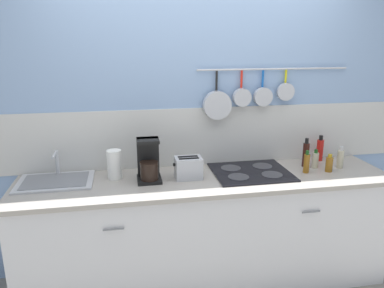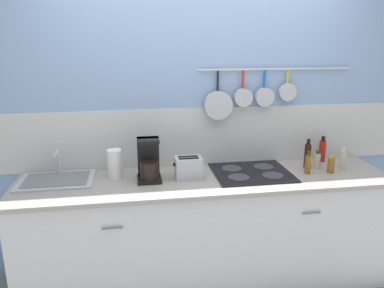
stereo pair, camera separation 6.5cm
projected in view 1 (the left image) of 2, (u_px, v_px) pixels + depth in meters
name	position (u px, v px, depth m)	size (l,w,h in m)	color
ground_plane	(206.00, 280.00, 3.11)	(12.00, 12.00, 0.00)	gray
wall_back	(198.00, 121.00, 3.11)	(7.20, 0.15, 2.60)	#84A3CC
cabinet_base	(207.00, 233.00, 2.99)	(2.84, 0.64, 0.87)	silver
countertop	(207.00, 180.00, 2.86)	(2.88, 0.66, 0.03)	#A59E93
sink_basin	(56.00, 180.00, 2.77)	(0.54, 0.38, 0.21)	#B7BABF
paper_towel_roll	(114.00, 164.00, 2.83)	(0.11, 0.11, 0.22)	white
coffee_maker	(149.00, 163.00, 2.79)	(0.18, 0.20, 0.32)	black
toaster	(188.00, 168.00, 2.84)	(0.22, 0.14, 0.17)	#B7BABF
cooktop	(251.00, 172.00, 2.97)	(0.60, 0.52, 0.01)	black
bottle_cooking_wine	(307.00, 163.00, 2.96)	(0.05, 0.05, 0.18)	#8C5919
bottle_vinegar	(306.00, 154.00, 3.09)	(0.05, 0.05, 0.24)	#33140F
bottle_sesame_oil	(315.00, 160.00, 3.07)	(0.05, 0.05, 0.16)	#BFB799
bottle_dish_soap	(329.00, 164.00, 2.99)	(0.06, 0.06, 0.15)	#8C5919
bottle_hot_sauce	(320.00, 149.00, 3.25)	(0.06, 0.06, 0.22)	red
bottle_olive_oil	(340.00, 158.00, 3.07)	(0.05, 0.05, 0.18)	#BFB799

